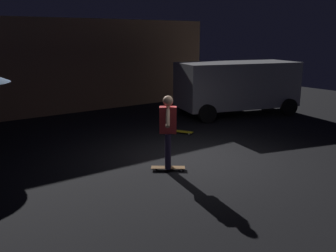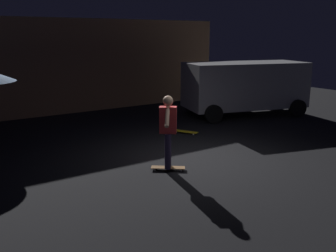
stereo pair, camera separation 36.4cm
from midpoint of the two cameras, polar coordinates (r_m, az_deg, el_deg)
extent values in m
plane|color=black|center=(9.39, 3.89, -5.22)|extent=(28.00, 28.00, 0.00)
cube|color=#AD7F56|center=(16.78, -17.79, 8.95)|extent=(13.51, 3.26, 3.69)
cube|color=#B2B2B7|center=(14.85, 9.78, 6.30)|extent=(4.94, 3.08, 1.70)
cube|color=black|center=(16.07, 16.96, 7.71)|extent=(0.53, 1.70, 0.64)
cylinder|color=black|center=(16.72, 13.18, 4.00)|extent=(0.69, 0.39, 0.66)
cylinder|color=black|center=(15.14, 17.28, 2.75)|extent=(0.69, 0.39, 0.66)
cylinder|color=black|center=(15.10, 1.99, 3.34)|extent=(0.69, 0.39, 0.66)
cylinder|color=black|center=(13.32, 5.22, 1.89)|extent=(0.69, 0.39, 0.66)
cube|color=olive|center=(8.68, -1.21, -6.36)|extent=(0.74, 0.63, 0.02)
sphere|color=silver|center=(8.77, 0.78, -6.39)|extent=(0.05, 0.05, 0.05)
sphere|color=silver|center=(8.61, 0.78, -6.78)|extent=(0.05, 0.05, 0.05)
sphere|color=silver|center=(8.79, -3.16, -6.37)|extent=(0.05, 0.05, 0.05)
sphere|color=silver|center=(8.63, -3.23, -6.75)|extent=(0.05, 0.05, 0.05)
cube|color=gold|center=(11.88, 1.14, -0.83)|extent=(0.56, 0.78, 0.02)
sphere|color=silver|center=(11.85, 2.63, -1.05)|extent=(0.05, 0.05, 0.05)
sphere|color=silver|center=(11.70, 2.32, -1.24)|extent=(0.05, 0.05, 0.05)
sphere|color=silver|center=(12.08, -0.01, -0.75)|extent=(0.05, 0.05, 0.05)
sphere|color=silver|center=(11.93, -0.35, -0.94)|extent=(0.05, 0.05, 0.05)
cylinder|color=#382D4C|center=(8.65, -1.20, -3.50)|extent=(0.14, 0.14, 0.82)
cylinder|color=#382D4C|center=(8.44, -1.25, -3.94)|extent=(0.14, 0.14, 0.82)
cube|color=red|center=(8.36, -1.25, 0.93)|extent=(0.44, 0.40, 0.60)
sphere|color=tan|center=(8.28, -1.26, 3.86)|extent=(0.23, 0.23, 0.23)
cylinder|color=tan|center=(8.55, -1.20, 2.23)|extent=(0.40, 0.49, 0.46)
cylinder|color=tan|center=(8.12, -1.31, 1.62)|extent=(0.40, 0.49, 0.46)
camera|label=1|loc=(0.18, -91.24, -0.30)|focal=39.99mm
camera|label=2|loc=(0.18, 88.76, 0.30)|focal=39.99mm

